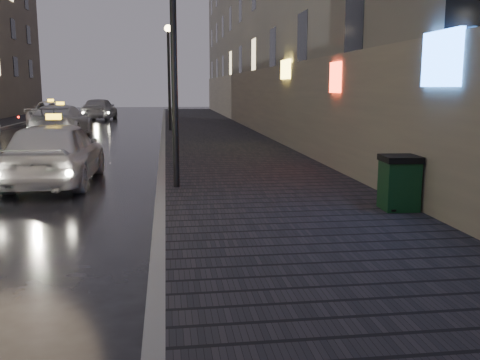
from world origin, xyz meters
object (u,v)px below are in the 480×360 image
(trash_bin, at_px, (399,182))
(taxi_mid, at_px, (61,121))
(car_far, at_px, (100,109))
(lamp_near, at_px, (173,33))
(taxi_far, at_px, (51,114))
(lamp_far, at_px, (169,64))
(taxi_near, at_px, (56,152))

(trash_bin, xyz_separation_m, taxi_mid, (-9.00, 16.89, 0.12))
(car_far, bearing_deg, taxi_mid, 95.30)
(lamp_near, relative_size, taxi_far, 0.98)
(lamp_far, xyz_separation_m, trash_bin, (3.95, -18.81, -2.84))
(lamp_far, distance_m, taxi_far, 9.85)
(taxi_far, bearing_deg, taxi_near, -84.85)
(taxi_near, distance_m, car_far, 26.88)
(trash_bin, bearing_deg, lamp_near, 148.23)
(car_far, bearing_deg, trash_bin, 111.56)
(lamp_near, xyz_separation_m, car_far, (-4.98, 28.38, -2.68))
(trash_bin, height_order, taxi_far, taxi_far)
(trash_bin, relative_size, taxi_mid, 0.19)
(taxi_far, xyz_separation_m, car_far, (2.15, 6.16, 0.06))
(taxi_near, bearing_deg, trash_bin, 148.76)
(taxi_near, bearing_deg, taxi_far, -76.84)
(lamp_near, relative_size, car_far, 1.11)
(taxi_mid, height_order, taxi_far, taxi_mid)
(lamp_near, relative_size, trash_bin, 5.36)
(taxi_near, xyz_separation_m, car_far, (-2.09, 26.80, 0.02))
(taxi_mid, bearing_deg, lamp_far, -157.22)
(lamp_near, bearing_deg, taxi_mid, 109.73)
(lamp_far, height_order, taxi_far, lamp_far)
(taxi_far, bearing_deg, trash_bin, -72.61)
(lamp_far, relative_size, taxi_far, 0.98)
(lamp_far, distance_m, car_far, 13.61)
(taxi_near, relative_size, car_far, 0.98)
(taxi_mid, distance_m, taxi_far, 8.40)
(trash_bin, distance_m, taxi_mid, 19.14)
(lamp_near, height_order, lamp_far, same)
(lamp_far, distance_m, trash_bin, 19.43)
(taxi_mid, bearing_deg, trash_bin, 120.02)
(lamp_near, xyz_separation_m, lamp_far, (0.00, 16.00, 0.00))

